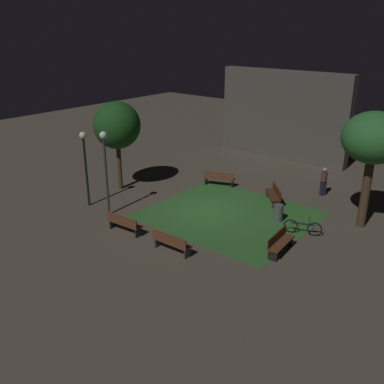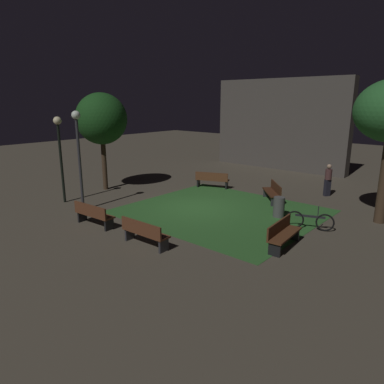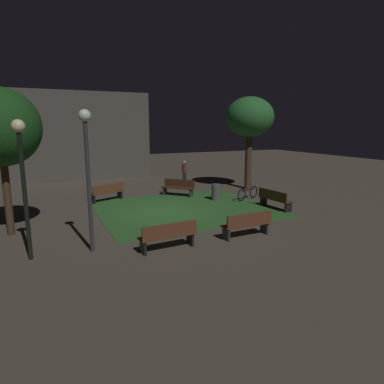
# 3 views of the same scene
# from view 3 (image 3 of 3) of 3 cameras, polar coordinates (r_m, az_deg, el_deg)

# --- Properties ---
(ground_plane) EXTENTS (60.00, 60.00, 0.00)m
(ground_plane) POSITION_cam_3_polar(r_m,az_deg,el_deg) (14.93, -4.74, -3.54)
(ground_plane) COLOR #4C4438
(grass_lawn) EXTENTS (7.75, 6.95, 0.01)m
(grass_lawn) POSITION_cam_3_polar(r_m,az_deg,el_deg) (15.68, -1.34, -2.77)
(grass_lawn) COLOR #2D6028
(grass_lawn) RESTS_ON ground
(bench_corner) EXTENTS (1.83, 0.60, 0.88)m
(bench_corner) POSITION_cam_3_polar(r_m,az_deg,el_deg) (10.45, -4.00, -7.27)
(bench_corner) COLOR brown
(bench_corner) RESTS_ON ground
(bench_back_row) EXTENTS (1.81, 0.54, 0.88)m
(bench_back_row) POSITION_cam_3_polar(r_m,az_deg,el_deg) (11.74, 9.31, -5.31)
(bench_back_row) COLOR brown
(bench_back_row) RESTS_ON ground
(bench_front_right) EXTENTS (1.85, 1.13, 0.88)m
(bench_front_right) POSITION_cam_3_polar(r_m,az_deg,el_deg) (17.60, -14.06, 0.02)
(bench_front_right) COLOR brown
(bench_front_right) RESTS_ON ground
(bench_path_side) EXTENTS (0.64, 1.84, 0.88)m
(bench_path_side) POSITION_cam_3_polar(r_m,az_deg,el_deg) (16.00, 13.72, -1.07)
(bench_path_side) COLOR #512D19
(bench_path_side) RESTS_ON ground
(bench_lawn_edge) EXTENTS (1.56, 1.66, 0.88)m
(bench_lawn_edge) POSITION_cam_3_polar(r_m,az_deg,el_deg) (18.47, -2.32, 0.86)
(bench_lawn_edge) COLOR #422314
(bench_lawn_edge) RESTS_ON ground
(tree_right_canopy) EXTENTS (2.61, 2.61, 5.03)m
(tree_right_canopy) POSITION_cam_3_polar(r_m,az_deg,el_deg) (13.06, -29.62, 9.38)
(tree_right_canopy) COLOR #423021
(tree_right_canopy) RESTS_ON ground
(tree_near_wall) EXTENTS (2.80, 2.80, 5.43)m
(tree_near_wall) POSITION_cam_3_polar(r_m,az_deg,el_deg) (20.48, 9.70, 12.17)
(tree_near_wall) COLOR #423021
(tree_near_wall) RESTS_ON ground
(lamp_post_plaza_east) EXTENTS (0.36, 0.36, 4.24)m
(lamp_post_plaza_east) POSITION_cam_3_polar(r_m,az_deg,el_deg) (10.30, -17.27, 5.79)
(lamp_post_plaza_east) COLOR #333338
(lamp_post_plaza_east) RESTS_ON ground
(lamp_post_plaza_west) EXTENTS (0.36, 0.36, 3.95)m
(lamp_post_plaza_west) POSITION_cam_3_polar(r_m,az_deg,el_deg) (10.32, -26.74, 4.14)
(lamp_post_plaza_west) COLOR black
(lamp_post_plaza_west) RESTS_ON ground
(trash_bin) EXTENTS (0.46, 0.46, 0.84)m
(trash_bin) POSITION_cam_3_polar(r_m,az_deg,el_deg) (17.37, 4.05, -0.02)
(trash_bin) COLOR #4C4C4C
(trash_bin) RESTS_ON ground
(bicycle) EXTENTS (1.63, 0.67, 0.93)m
(bicycle) POSITION_cam_3_polar(r_m,az_deg,el_deg) (17.71, 9.38, -0.18)
(bicycle) COLOR black
(bicycle) RESTS_ON ground
(pedestrian) EXTENTS (0.32, 0.34, 1.61)m
(pedestrian) POSITION_cam_3_polar(r_m,az_deg,el_deg) (21.46, -1.30, 3.31)
(pedestrian) COLOR black
(pedestrian) RESTS_ON ground
(building_wall_backdrop) EXTENTS (9.53, 0.80, 6.07)m
(building_wall_backdrop) POSITION_cam_3_polar(r_m,az_deg,el_deg) (24.84, -18.15, 8.89)
(building_wall_backdrop) COLOR #4C4742
(building_wall_backdrop) RESTS_ON ground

